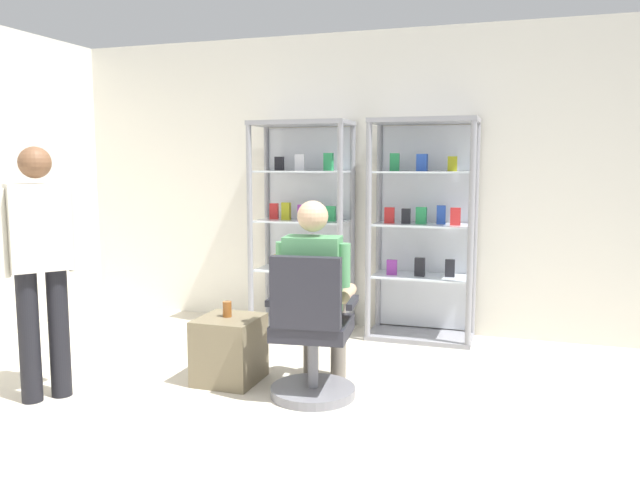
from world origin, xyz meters
name	(u,v)px	position (x,y,z in m)	size (l,w,h in m)	color
ground_plane	(222,472)	(0.00, 0.00, 0.00)	(7.20, 7.20, 0.00)	beige
back_wall	(369,182)	(0.00, 3.00, 1.35)	(6.00, 0.10, 2.70)	silver
display_cabinet_left	(304,224)	(-0.55, 2.76, 0.96)	(0.90, 0.45, 1.90)	gray
display_cabinet_right	(423,228)	(0.55, 2.76, 0.96)	(0.90, 0.45, 1.90)	gray
office_chair	(311,340)	(0.11, 1.06, 0.39)	(0.59, 0.56, 0.96)	slate
seated_shopkeeper	(316,287)	(0.09, 1.22, 0.71)	(0.52, 0.59, 1.29)	slate
storage_crate	(229,349)	(-0.55, 1.20, 0.23)	(0.41, 0.44, 0.46)	#72664C
tea_glass	(227,309)	(-0.57, 1.21, 0.51)	(0.06, 0.06, 0.11)	brown
standing_customer	(40,257)	(-1.53, 0.53, 0.93)	(0.39, 0.43, 1.63)	black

